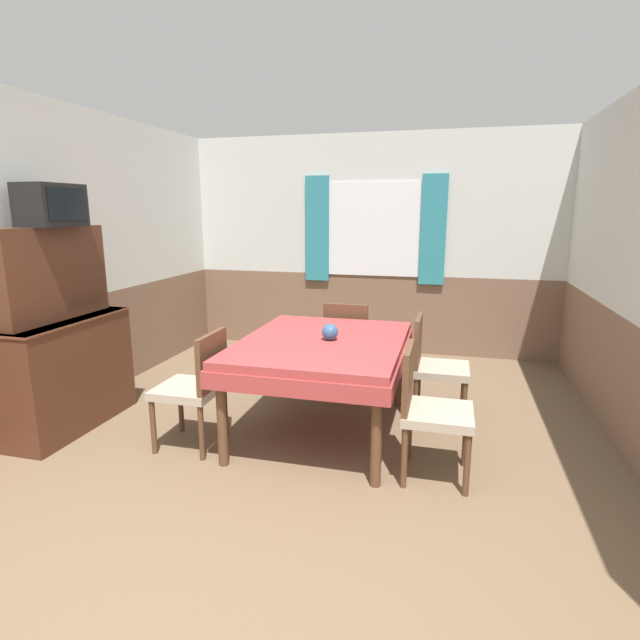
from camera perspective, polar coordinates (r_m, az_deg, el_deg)
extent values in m
plane|color=brown|center=(2.52, -14.22, -31.15)|extent=(16.00, 16.00, 0.00)
cube|color=silver|center=(6.11, 5.83, 12.91)|extent=(4.81, 0.05, 1.65)
cube|color=brown|center=(6.23, 5.56, 0.87)|extent=(4.81, 0.05, 0.95)
cube|color=white|center=(6.07, 6.16, 10.24)|extent=(1.21, 0.01, 1.10)
cube|color=teal|center=(6.19, -0.33, 10.36)|extent=(0.29, 0.03, 1.26)
cube|color=teal|center=(5.98, 12.81, 9.98)|extent=(0.29, 0.03, 1.26)
cube|color=silver|center=(4.95, -25.99, 11.87)|extent=(0.05, 4.84, 1.65)
cube|color=brown|center=(5.10, -24.61, -2.83)|extent=(0.05, 4.84, 0.95)
cube|color=brown|center=(4.18, 31.84, -6.81)|extent=(0.05, 4.84, 0.95)
cube|color=#9E3838|center=(3.82, 0.29, -2.65)|extent=(1.21, 1.54, 0.06)
cube|color=#9E3838|center=(3.84, 0.29, -3.95)|extent=(1.24, 1.57, 0.12)
cylinder|color=brown|center=(3.50, -11.15, -10.88)|extent=(0.07, 0.07, 0.69)
cylinder|color=brown|center=(3.22, 6.46, -12.91)|extent=(0.07, 0.07, 0.69)
cylinder|color=brown|center=(4.71, -3.84, -4.53)|extent=(0.07, 0.07, 0.69)
cylinder|color=brown|center=(4.50, 9.05, -5.48)|extent=(0.07, 0.07, 0.69)
cylinder|color=brown|center=(4.50, 16.05, -7.73)|extent=(0.04, 0.04, 0.41)
cylinder|color=brown|center=(4.15, 16.14, -9.51)|extent=(0.04, 0.04, 0.41)
cylinder|color=brown|center=(4.51, 11.18, -7.46)|extent=(0.04, 0.04, 0.41)
cylinder|color=brown|center=(4.15, 10.83, -9.21)|extent=(0.04, 0.04, 0.41)
cube|color=tan|center=(4.25, 13.71, -5.51)|extent=(0.44, 0.44, 0.06)
cube|color=brown|center=(4.19, 11.14, -2.32)|extent=(0.04, 0.42, 0.41)
cylinder|color=brown|center=(3.62, 16.31, -12.83)|extent=(0.04, 0.04, 0.41)
cylinder|color=brown|center=(3.28, 16.46, -15.62)|extent=(0.04, 0.04, 0.41)
cylinder|color=brown|center=(3.63, 10.16, -12.48)|extent=(0.04, 0.04, 0.41)
cylinder|color=brown|center=(3.29, 9.59, -15.23)|extent=(0.04, 0.04, 0.41)
cube|color=tan|center=(3.35, 13.33, -10.42)|extent=(0.44, 0.44, 0.06)
cube|color=brown|center=(3.28, 10.02, -6.44)|extent=(0.04, 0.42, 0.41)
cylinder|color=brown|center=(5.17, 1.69, -4.61)|extent=(0.04, 0.04, 0.41)
cylinder|color=brown|center=(5.10, 5.86, -4.90)|extent=(0.04, 0.04, 0.41)
cylinder|color=brown|center=(4.82, 0.66, -5.89)|extent=(0.04, 0.04, 0.41)
cylinder|color=brown|center=(4.75, 5.14, -6.23)|extent=(0.04, 0.04, 0.41)
cube|color=tan|center=(4.89, 3.37, -2.79)|extent=(0.44, 0.44, 0.06)
cube|color=brown|center=(4.64, 2.92, -0.64)|extent=(0.42, 0.04, 0.41)
cylinder|color=brown|center=(3.84, -18.52, -11.50)|extent=(0.04, 0.04, 0.41)
cylinder|color=brown|center=(4.14, -15.63, -9.55)|extent=(0.04, 0.04, 0.41)
cylinder|color=brown|center=(3.66, -13.40, -12.42)|extent=(0.04, 0.04, 0.41)
cylinder|color=brown|center=(3.97, -10.80, -10.27)|extent=(0.04, 0.04, 0.41)
cube|color=tan|center=(3.81, -14.78, -7.68)|extent=(0.44, 0.44, 0.06)
cube|color=brown|center=(3.64, -12.23, -4.60)|extent=(0.04, 0.42, 0.41)
cube|color=#4C2819|center=(4.48, -27.01, -5.47)|extent=(0.44, 1.11, 0.89)
cube|color=brown|center=(4.38, -27.58, 0.01)|extent=(0.46, 1.13, 0.02)
cube|color=#4C2819|center=(4.36, -28.59, 4.68)|extent=(0.24, 1.00, 0.71)
cube|color=black|center=(4.28, -28.38, 11.46)|extent=(0.28, 0.46, 0.31)
cube|color=black|center=(4.18, -26.91, 11.71)|extent=(0.01, 0.38, 0.24)
sphere|color=#335684|center=(3.78, 1.15, -1.37)|extent=(0.13, 0.13, 0.13)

